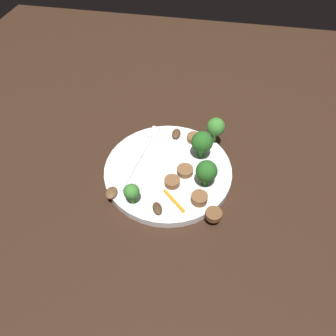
# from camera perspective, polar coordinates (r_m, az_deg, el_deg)

# --- Properties ---
(ground_plane) EXTENTS (1.40, 1.40, 0.00)m
(ground_plane) POSITION_cam_1_polar(r_m,az_deg,el_deg) (0.61, 0.00, -0.92)
(ground_plane) COLOR black
(plate) EXTENTS (0.25, 0.25, 0.01)m
(plate) POSITION_cam_1_polar(r_m,az_deg,el_deg) (0.61, 0.00, -0.46)
(plate) COLOR white
(plate) RESTS_ON ground_plane
(fork) EXTENTS (0.18, 0.04, 0.00)m
(fork) POSITION_cam_1_polar(r_m,az_deg,el_deg) (0.63, -4.49, 3.27)
(fork) COLOR silver
(fork) RESTS_ON plate
(broccoli_floret_0) EXTENTS (0.03, 0.03, 0.04)m
(broccoli_floret_0) POSITION_cam_1_polar(r_m,az_deg,el_deg) (0.54, -6.69, -4.43)
(broccoli_floret_0) COLOR #408630
(broccoli_floret_0) RESTS_ON plate
(broccoli_floret_1) EXTENTS (0.04, 0.04, 0.06)m
(broccoli_floret_1) POSITION_cam_1_polar(r_m,az_deg,el_deg) (0.56, 7.08, -0.64)
(broccoli_floret_1) COLOR #296420
(broccoli_floret_1) RESTS_ON plate
(broccoli_floret_2) EXTENTS (0.04, 0.04, 0.06)m
(broccoli_floret_2) POSITION_cam_1_polar(r_m,az_deg,el_deg) (0.64, 8.77, 7.42)
(broccoli_floret_2) COLOR #408630
(broccoli_floret_2) RESTS_ON plate
(broccoli_floret_3) EXTENTS (0.04, 0.04, 0.06)m
(broccoli_floret_3) POSITION_cam_1_polar(r_m,az_deg,el_deg) (0.60, 6.27, 4.69)
(broccoli_floret_3) COLOR #296420
(broccoli_floret_3) RESTS_ON plate
(sausage_slice_0) EXTENTS (0.03, 0.03, 0.01)m
(sausage_slice_0) POSITION_cam_1_polar(r_m,az_deg,el_deg) (0.57, 0.77, -2.56)
(sausage_slice_0) COLOR brown
(sausage_slice_0) RESTS_ON plate
(sausage_slice_1) EXTENTS (0.04, 0.04, 0.01)m
(sausage_slice_1) POSITION_cam_1_polar(r_m,az_deg,el_deg) (0.59, 3.13, -0.51)
(sausage_slice_1) COLOR brown
(sausage_slice_1) RESTS_ON plate
(sausage_slice_2) EXTENTS (0.04, 0.04, 0.02)m
(sausage_slice_2) POSITION_cam_1_polar(r_m,az_deg,el_deg) (0.55, 5.75, -5.56)
(sausage_slice_2) COLOR brown
(sausage_slice_2) RESTS_ON plate
(sausage_slice_3) EXTENTS (0.04, 0.04, 0.01)m
(sausage_slice_3) POSITION_cam_1_polar(r_m,az_deg,el_deg) (0.54, 8.35, -8.41)
(sausage_slice_3) COLOR brown
(sausage_slice_3) RESTS_ON plate
(sausage_slice_4) EXTENTS (0.03, 0.03, 0.01)m
(sausage_slice_4) POSITION_cam_1_polar(r_m,az_deg,el_deg) (0.65, 4.78, 5.52)
(sausage_slice_4) COLOR brown
(sausage_slice_4) RESTS_ON plate
(mushroom_0) EXTENTS (0.03, 0.02, 0.01)m
(mushroom_0) POSITION_cam_1_polar(r_m,az_deg,el_deg) (0.57, -10.35, -4.50)
(mushroom_0) COLOR brown
(mushroom_0) RESTS_ON plate
(mushroom_1) EXTENTS (0.03, 0.03, 0.01)m
(mushroom_1) POSITION_cam_1_polar(r_m,az_deg,el_deg) (0.54, -2.11, -7.39)
(mushroom_1) COLOR #422B19
(mushroom_1) RESTS_ON plate
(mushroom_4) EXTENTS (0.03, 0.02, 0.01)m
(mushroom_4) POSITION_cam_1_polar(r_m,az_deg,el_deg) (0.66, 1.19, 6.36)
(mushroom_4) COLOR #4C331E
(mushroom_4) RESTS_ON plate
(pepper_strip_1) EXTENTS (0.04, 0.05, 0.00)m
(pepper_strip_1) POSITION_cam_1_polar(r_m,az_deg,el_deg) (0.55, 1.10, -6.05)
(pepper_strip_1) COLOR orange
(pepper_strip_1) RESTS_ON plate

